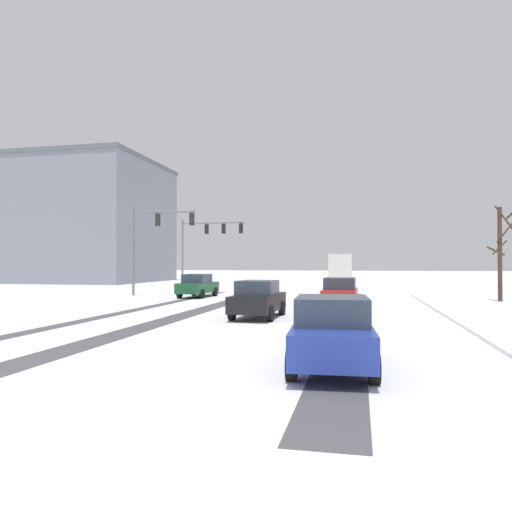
% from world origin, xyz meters
% --- Properties ---
extents(ground_plane, '(300.00, 300.00, 0.00)m').
position_xyz_m(ground_plane, '(0.00, 0.00, 0.00)').
color(ground_plane, white).
extents(wheel_track_left_lane, '(1.19, 31.96, 0.01)m').
position_xyz_m(wheel_track_left_lane, '(5.59, 14.53, 0.00)').
color(wheel_track_left_lane, '#4C4C51').
rests_on(wheel_track_left_lane, ground).
extents(wheel_track_right_lane, '(1.15, 31.96, 0.01)m').
position_xyz_m(wheel_track_right_lane, '(-1.77, 14.53, 0.00)').
color(wheel_track_right_lane, '#4C4C51').
rests_on(wheel_track_right_lane, ground).
extents(wheel_track_center, '(0.78, 31.96, 0.01)m').
position_xyz_m(wheel_track_center, '(-5.07, 14.53, 0.00)').
color(wheel_track_center, '#4C4C51').
rests_on(wheel_track_center, ground).
extents(sidewalk_kerb_right, '(4.00, 31.96, 0.12)m').
position_xyz_m(sidewalk_kerb_right, '(11.68, 13.07, 0.06)').
color(sidewalk_kerb_right, white).
rests_on(sidewalk_kerb_right, ground).
extents(traffic_signal_near_left, '(4.83, 0.46, 6.50)m').
position_xyz_m(traffic_signal_near_left, '(-8.66, 25.11, 4.59)').
color(traffic_signal_near_left, slate).
rests_on(traffic_signal_near_left, ground).
extents(traffic_signal_far_left, '(6.18, 0.62, 6.50)m').
position_xyz_m(traffic_signal_far_left, '(-7.83, 34.90, 4.80)').
color(traffic_signal_far_left, slate).
rests_on(traffic_signal_far_left, ground).
extents(car_dark_green_lead, '(2.00, 4.18, 1.62)m').
position_xyz_m(car_dark_green_lead, '(-5.03, 24.27, 0.82)').
color(car_dark_green_lead, '#194C2D').
rests_on(car_dark_green_lead, ground).
extents(car_red_second, '(1.90, 4.13, 1.62)m').
position_xyz_m(car_red_second, '(5.04, 17.67, 0.82)').
color(car_red_second, red).
rests_on(car_red_second, ground).
extents(car_black_third, '(1.92, 4.15, 1.62)m').
position_xyz_m(car_black_third, '(1.73, 12.79, 0.82)').
color(car_black_third, black).
rests_on(car_black_third, ground).
extents(car_blue_fourth, '(2.01, 4.19, 1.62)m').
position_xyz_m(car_blue_fourth, '(5.43, 3.34, 0.82)').
color(car_blue_fourth, '#233899').
rests_on(car_blue_fourth, ground).
extents(bus_oncoming, '(2.99, 11.09, 3.38)m').
position_xyz_m(bus_oncoming, '(3.77, 49.91, 1.99)').
color(bus_oncoming, silver).
rests_on(bus_oncoming, ground).
extents(bare_tree_sidewalk_mid, '(1.89, 1.86, 5.97)m').
position_xyz_m(bare_tree_sidewalk_mid, '(14.62, 24.69, 3.24)').
color(bare_tree_sidewalk_mid, '#423023').
rests_on(bare_tree_sidewalk_mid, ground).
extents(office_building_far_left_block, '(26.39, 17.73, 15.47)m').
position_xyz_m(office_building_far_left_block, '(-32.71, 48.43, 7.74)').
color(office_building_far_left_block, gray).
rests_on(office_building_far_left_block, ground).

